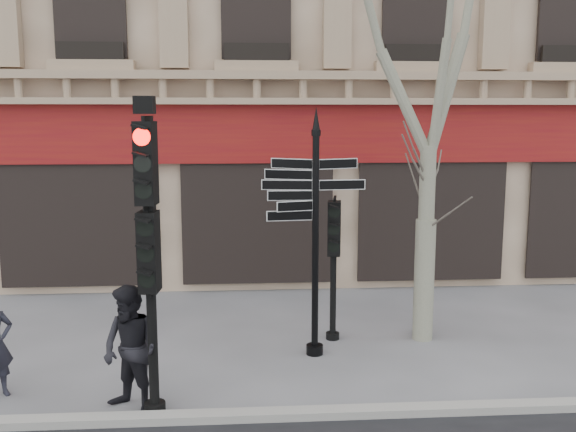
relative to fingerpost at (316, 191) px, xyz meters
name	(u,v)px	position (x,y,z in m)	size (l,w,h in m)	color
ground	(266,377)	(-0.86, -0.90, -2.78)	(80.00, 80.00, 0.00)	#56565B
kerb	(269,415)	(-0.86, -2.30, -2.72)	(80.00, 0.25, 0.12)	gray
fingerpost	(316,191)	(0.00, 0.00, 0.00)	(1.87, 1.87, 4.14)	black
traffic_signal_main	(148,219)	(-2.41, -2.02, -0.10)	(0.50, 0.38, 4.24)	black
traffic_signal_secondary	(334,244)	(0.41, 0.71, -1.02)	(0.47, 0.37, 2.52)	black
pedestrian_b	(131,350)	(-2.72, -1.93, -1.91)	(0.85, 0.66, 1.75)	black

